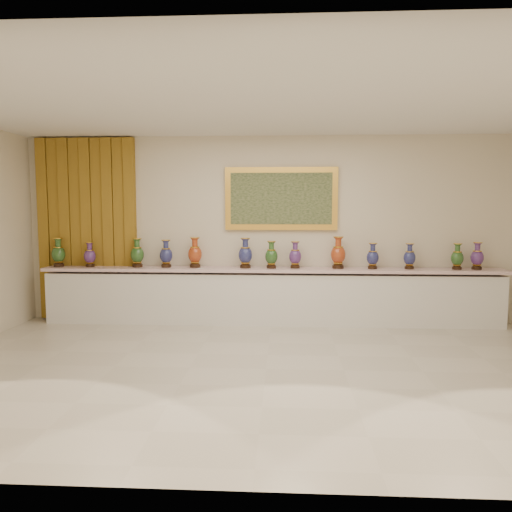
{
  "coord_description": "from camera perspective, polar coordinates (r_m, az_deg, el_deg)",
  "views": [
    {
      "loc": [
        0.2,
        -5.59,
        1.85
      ],
      "look_at": [
        -0.21,
        1.7,
        1.14
      ],
      "focal_mm": 35.0,
      "sensor_mm": 36.0,
      "label": 1
    }
  ],
  "objects": [
    {
      "name": "room",
      "position": [
        8.48,
        -15.5,
        3.49
      ],
      "size": [
        8.0,
        8.0,
        8.0
      ],
      "color": "beige",
      "rests_on": "ground"
    },
    {
      "name": "counter",
      "position": [
        7.99,
        1.75,
        -4.68
      ],
      "size": [
        7.28,
        0.48,
        0.9
      ],
      "color": "white",
      "rests_on": "ground"
    },
    {
      "name": "vase_10",
      "position": [
        8.13,
        17.14,
        -0.17
      ],
      "size": [
        0.2,
        0.2,
        0.4
      ],
      "rotation": [
        0.0,
        0.0,
        -0.1
      ],
      "color": "black",
      "rests_on": "counter"
    },
    {
      "name": "vase_9",
      "position": [
        8.0,
        13.19,
        -0.14
      ],
      "size": [
        0.22,
        0.22,
        0.4
      ],
      "rotation": [
        0.0,
        0.0,
        0.22
      ],
      "color": "black",
      "rests_on": "counter"
    },
    {
      "name": "vase_0",
      "position": [
        8.68,
        -21.65,
        0.23
      ],
      "size": [
        0.27,
        0.27,
        0.47
      ],
      "rotation": [
        0.0,
        0.0,
        -0.32
      ],
      "color": "black",
      "rests_on": "counter"
    },
    {
      "name": "vase_4",
      "position": [
        8.03,
        -6.99,
        0.24
      ],
      "size": [
        0.23,
        0.23,
        0.48
      ],
      "rotation": [
        0.0,
        0.0,
        0.05
      ],
      "color": "black",
      "rests_on": "counter"
    },
    {
      "name": "vase_3",
      "position": [
        8.12,
        -10.24,
        0.12
      ],
      "size": [
        0.26,
        0.26,
        0.44
      ],
      "rotation": [
        0.0,
        0.0,
        -0.29
      ],
      "color": "black",
      "rests_on": "counter"
    },
    {
      "name": "ground",
      "position": [
        5.89,
        1.16,
        -12.79
      ],
      "size": [
        8.0,
        8.0,
        0.0
      ],
      "primitive_type": "plane",
      "color": "beige",
      "rests_on": "ground"
    },
    {
      "name": "vase_5",
      "position": [
        7.9,
        -1.22,
        0.16
      ],
      "size": [
        0.25,
        0.25,
        0.48
      ],
      "rotation": [
        0.0,
        0.0,
        -0.15
      ],
      "color": "black",
      "rests_on": "counter"
    },
    {
      "name": "vase_6",
      "position": [
        7.86,
        1.77,
        -0.01
      ],
      "size": [
        0.26,
        0.26,
        0.43
      ],
      "rotation": [
        0.0,
        0.0,
        -0.39
      ],
      "color": "black",
      "rests_on": "counter"
    },
    {
      "name": "vase_2",
      "position": [
        8.24,
        -13.42,
        0.2
      ],
      "size": [
        0.23,
        0.23,
        0.46
      ],
      "rotation": [
        0.0,
        0.0,
        0.08
      ],
      "color": "black",
      "rests_on": "counter"
    },
    {
      "name": "vase_7",
      "position": [
        7.9,
        4.5,
        -0.02
      ],
      "size": [
        0.21,
        0.21,
        0.42
      ],
      "rotation": [
        0.0,
        0.0,
        0.1
      ],
      "color": "black",
      "rests_on": "counter"
    },
    {
      "name": "vase_8",
      "position": [
        7.94,
        9.37,
        0.21
      ],
      "size": [
        0.3,
        0.3,
        0.5
      ],
      "rotation": [
        0.0,
        0.0,
        0.38
      ],
      "color": "black",
      "rests_on": "counter"
    },
    {
      "name": "vase_12",
      "position": [
        8.42,
        23.95,
        -0.14
      ],
      "size": [
        0.26,
        0.26,
        0.42
      ],
      "rotation": [
        0.0,
        0.0,
        0.4
      ],
      "color": "black",
      "rests_on": "counter"
    },
    {
      "name": "vase_11",
      "position": [
        8.31,
        22.01,
        -0.19
      ],
      "size": [
        0.24,
        0.24,
        0.41
      ],
      "rotation": [
        0.0,
        0.0,
        0.36
      ],
      "color": "black",
      "rests_on": "counter"
    },
    {
      "name": "vase_1",
      "position": [
        8.48,
        -18.46,
        0.01
      ],
      "size": [
        0.21,
        0.21,
        0.4
      ],
      "rotation": [
        0.0,
        0.0,
        -0.16
      ],
      "color": "black",
      "rests_on": "counter"
    },
    {
      "name": "label_card",
      "position": [
        7.88,
        -6.34,
        -1.42
      ],
      "size": [
        0.1,
        0.06,
        0.0
      ],
      "primitive_type": "cube",
      "color": "white",
      "rests_on": "counter"
    }
  ]
}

